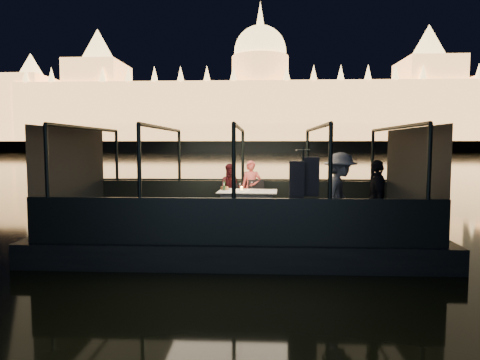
{
  "coord_description": "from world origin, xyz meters",
  "views": [
    {
      "loc": [
        0.51,
        -10.0,
        2.39
      ],
      "look_at": [
        0.0,
        0.4,
        1.55
      ],
      "focal_mm": 32.0,
      "sensor_mm": 36.0,
      "label": 1
    }
  ],
  "objects_px": {
    "coat_stand": "(303,196)",
    "passenger_stripe": "(340,198)",
    "chair_port_right": "(256,200)",
    "person_woman_coral": "(251,188)",
    "chair_port_left": "(231,199)",
    "passenger_dark": "(376,198)",
    "dining_table_central": "(248,206)",
    "wine_bottle": "(224,184)",
    "person_man_maroon": "(231,187)"
  },
  "relations": [
    {
      "from": "dining_table_central",
      "to": "person_woman_coral",
      "type": "bearing_deg",
      "value": 86.33
    },
    {
      "from": "dining_table_central",
      "to": "passenger_stripe",
      "type": "height_order",
      "value": "passenger_stripe"
    },
    {
      "from": "coat_stand",
      "to": "passenger_stripe",
      "type": "height_order",
      "value": "coat_stand"
    },
    {
      "from": "wine_bottle",
      "to": "passenger_dark",
      "type": "bearing_deg",
      "value": -32.9
    },
    {
      "from": "dining_table_central",
      "to": "chair_port_right",
      "type": "relative_size",
      "value": 1.52
    },
    {
      "from": "coat_stand",
      "to": "person_man_maroon",
      "type": "relative_size",
      "value": 1.32
    },
    {
      "from": "person_woman_coral",
      "to": "person_man_maroon",
      "type": "height_order",
      "value": "person_woman_coral"
    },
    {
      "from": "person_man_maroon",
      "to": "passenger_dark",
      "type": "distance_m",
      "value": 4.29
    },
    {
      "from": "chair_port_right",
      "to": "wine_bottle",
      "type": "distance_m",
      "value": 1.1
    },
    {
      "from": "passenger_stripe",
      "to": "coat_stand",
      "type": "bearing_deg",
      "value": 130.03
    },
    {
      "from": "chair_port_left",
      "to": "person_man_maroon",
      "type": "bearing_deg",
      "value": 89.19
    },
    {
      "from": "passenger_stripe",
      "to": "wine_bottle",
      "type": "height_order",
      "value": "passenger_stripe"
    },
    {
      "from": "person_man_maroon",
      "to": "passenger_stripe",
      "type": "bearing_deg",
      "value": -56.43
    },
    {
      "from": "coat_stand",
      "to": "passenger_dark",
      "type": "bearing_deg",
      "value": 11.01
    },
    {
      "from": "dining_table_central",
      "to": "wine_bottle",
      "type": "bearing_deg",
      "value": 165.93
    },
    {
      "from": "person_woman_coral",
      "to": "wine_bottle",
      "type": "relative_size",
      "value": 5.44
    },
    {
      "from": "dining_table_central",
      "to": "passenger_stripe",
      "type": "distance_m",
      "value": 2.79
    },
    {
      "from": "coat_stand",
      "to": "dining_table_central",
      "type": "bearing_deg",
      "value": 117.01
    },
    {
      "from": "dining_table_central",
      "to": "passenger_stripe",
      "type": "xyz_separation_m",
      "value": [
        1.91,
        -1.99,
        0.47
      ]
    },
    {
      "from": "passenger_stripe",
      "to": "passenger_dark",
      "type": "bearing_deg",
      "value": -64.99
    },
    {
      "from": "dining_table_central",
      "to": "person_woman_coral",
      "type": "xyz_separation_m",
      "value": [
        0.07,
        1.02,
        0.36
      ]
    },
    {
      "from": "passenger_dark",
      "to": "wine_bottle",
      "type": "height_order",
      "value": "passenger_dark"
    },
    {
      "from": "chair_port_right",
      "to": "passenger_dark",
      "type": "xyz_separation_m",
      "value": [
        2.44,
        -2.69,
        0.4
      ]
    },
    {
      "from": "wine_bottle",
      "to": "passenger_stripe",
      "type": "bearing_deg",
      "value": -40.44
    },
    {
      "from": "dining_table_central",
      "to": "wine_bottle",
      "type": "height_order",
      "value": "wine_bottle"
    },
    {
      "from": "person_woman_coral",
      "to": "passenger_dark",
      "type": "bearing_deg",
      "value": -46.89
    },
    {
      "from": "passenger_dark",
      "to": "wine_bottle",
      "type": "xyz_separation_m",
      "value": [
        -3.24,
        2.1,
        0.06
      ]
    },
    {
      "from": "passenger_stripe",
      "to": "passenger_dark",
      "type": "height_order",
      "value": "passenger_stripe"
    },
    {
      "from": "chair_port_left",
      "to": "person_woman_coral",
      "type": "bearing_deg",
      "value": 19.08
    },
    {
      "from": "passenger_stripe",
      "to": "dining_table_central",
      "type": "bearing_deg",
      "value": 65.7
    },
    {
      "from": "chair_port_right",
      "to": "person_woman_coral",
      "type": "height_order",
      "value": "person_woman_coral"
    },
    {
      "from": "chair_port_left",
      "to": "person_woman_coral",
      "type": "relative_size",
      "value": 0.57
    },
    {
      "from": "chair_port_left",
      "to": "passenger_stripe",
      "type": "relative_size",
      "value": 0.48
    },
    {
      "from": "chair_port_left",
      "to": "coat_stand",
      "type": "distance_m",
      "value": 3.59
    },
    {
      "from": "person_woman_coral",
      "to": "passenger_dark",
      "type": "xyz_separation_m",
      "value": [
        2.58,
        -2.96,
        0.1
      ]
    },
    {
      "from": "coat_stand",
      "to": "chair_port_right",
      "type": "bearing_deg",
      "value": 107.46
    },
    {
      "from": "coat_stand",
      "to": "passenger_stripe",
      "type": "relative_size",
      "value": 1.05
    },
    {
      "from": "coat_stand",
      "to": "person_man_maroon",
      "type": "bearing_deg",
      "value": 116.49
    },
    {
      "from": "coat_stand",
      "to": "person_woman_coral",
      "type": "distance_m",
      "value": 3.43
    },
    {
      "from": "chair_port_left",
      "to": "passenger_dark",
      "type": "distance_m",
      "value": 4.27
    },
    {
      "from": "dining_table_central",
      "to": "passenger_dark",
      "type": "height_order",
      "value": "passenger_dark"
    },
    {
      "from": "coat_stand",
      "to": "wine_bottle",
      "type": "distance_m",
      "value": 2.96
    },
    {
      "from": "chair_port_right",
      "to": "passenger_dark",
      "type": "relative_size",
      "value": 0.59
    },
    {
      "from": "person_man_maroon",
      "to": "wine_bottle",
      "type": "height_order",
      "value": "person_man_maroon"
    },
    {
      "from": "chair_port_left",
      "to": "person_woman_coral",
      "type": "distance_m",
      "value": 0.63
    },
    {
      "from": "chair_port_right",
      "to": "person_man_maroon",
      "type": "xyz_separation_m",
      "value": [
        -0.68,
        0.26,
        0.3
      ]
    },
    {
      "from": "person_man_maroon",
      "to": "passenger_stripe",
      "type": "xyz_separation_m",
      "value": [
        2.38,
        -2.99,
        0.1
      ]
    },
    {
      "from": "dining_table_central",
      "to": "person_man_maroon",
      "type": "height_order",
      "value": "person_man_maroon"
    },
    {
      "from": "chair_port_right",
      "to": "coat_stand",
      "type": "height_order",
      "value": "coat_stand"
    },
    {
      "from": "chair_port_right",
      "to": "dining_table_central",
      "type": "bearing_deg",
      "value": -125.42
    }
  ]
}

